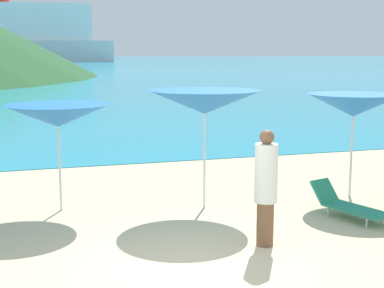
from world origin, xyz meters
name	(u,v)px	position (x,y,z in m)	size (l,w,h in m)	color
ground_plane	(97,159)	(0.00, 10.00, -0.15)	(50.00, 100.00, 0.30)	beige
ocean_water	(21,60)	(0.00, 228.06, 0.01)	(650.00, 440.00, 0.02)	teal
umbrella_2	(58,116)	(-1.54, 3.82, 1.91)	(2.07, 2.07, 2.13)	silver
umbrella_3	(205,102)	(1.27, 3.16, 2.16)	(2.31, 2.31, 2.40)	silver
umbrella_4	(354,105)	(4.61, 3.07, 2.01)	(2.04, 2.04, 2.26)	silver
lounge_chair_2	(347,205)	(3.66, 1.67, 0.26)	(0.98, 1.70, 0.62)	#268C66
beachgoer_1	(266,185)	(1.49, 0.70, 1.01)	(0.37, 0.37, 1.92)	brown
cruise_ship	(27,36)	(2.04, 193.57, 8.59)	(57.51, 15.34, 22.30)	silver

